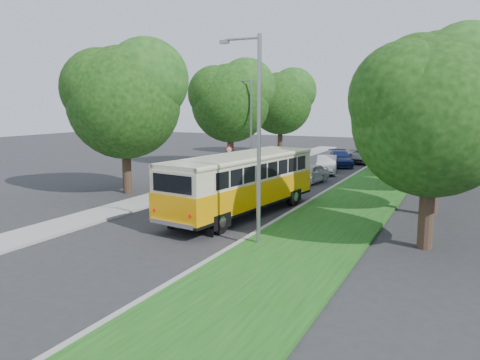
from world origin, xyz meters
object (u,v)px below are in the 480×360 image
at_px(car_silver, 308,174).
at_px(lamppost_near, 257,133).
at_px(car_white, 327,164).
at_px(vintage_bus, 242,185).
at_px(car_blue, 340,158).
at_px(lamppost_far, 250,121).
at_px(car_grey, 364,155).

bearing_deg(car_silver, lamppost_near, -70.61).
bearing_deg(car_silver, car_white, 101.49).
height_order(vintage_bus, car_blue, vintage_bus).
bearing_deg(lamppost_near, lamppost_far, 115.71).
xyz_separation_m(lamppost_far, car_grey, (7.26, 10.12, -3.40)).
bearing_deg(vintage_bus, lamppost_near, -50.00).
xyz_separation_m(lamppost_far, car_blue, (5.85, 6.56, -3.43)).
bearing_deg(lamppost_far, car_grey, 54.33).
relative_size(car_silver, car_white, 0.94).
bearing_deg(car_grey, lamppost_far, -125.06).
distance_m(lamppost_near, car_silver, 15.47).
bearing_deg(lamppost_near, car_silver, 100.27).
distance_m(lamppost_near, car_white, 20.74).
height_order(car_silver, car_grey, car_grey).
distance_m(lamppost_far, car_silver, 8.02).
bearing_deg(car_silver, vintage_bus, -81.15).
xyz_separation_m(vintage_bus, car_silver, (0.05, 10.46, -0.84)).
distance_m(lamppost_near, car_grey, 28.90).
distance_m(vintage_bus, car_white, 15.91).
height_order(lamppost_near, car_blue, lamppost_near).
height_order(car_white, car_blue, car_white).
height_order(lamppost_near, car_white, lamppost_near).
height_order(lamppost_far, car_white, lamppost_far).
xyz_separation_m(car_silver, car_grey, (1.04, 13.83, 0.02)).
relative_size(lamppost_far, car_white, 1.74).
relative_size(vintage_bus, car_white, 2.40).
relative_size(vintage_bus, car_silver, 2.54).
height_order(lamppost_near, car_grey, lamppost_near).
relative_size(car_silver, car_grey, 0.79).
bearing_deg(car_grey, car_silver, -93.68).
xyz_separation_m(car_silver, car_white, (-0.22, 5.42, 0.02)).
distance_m(car_silver, car_white, 5.43).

